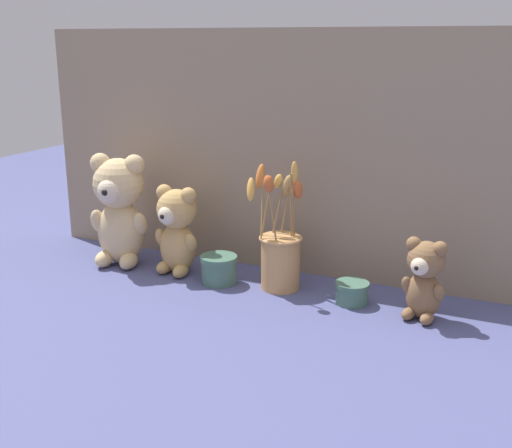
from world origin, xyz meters
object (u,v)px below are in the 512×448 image
(flower_vase, at_px, (280,252))
(decorative_tin_tall, at_px, (220,269))
(teddy_bear_large, at_px, (119,208))
(teddy_bear_medium, at_px, (176,228))
(teddy_bear_small, at_px, (424,278))
(decorative_tin_short, at_px, (352,293))

(flower_vase, relative_size, decorative_tin_tall, 3.43)
(teddy_bear_large, bearing_deg, decorative_tin_tall, -2.49)
(teddy_bear_medium, xyz_separation_m, teddy_bear_small, (0.65, -0.03, -0.03))
(teddy_bear_large, height_order, flower_vase, flower_vase)
(teddy_bear_large, bearing_deg, teddy_bear_small, -1.67)
(teddy_bear_large, height_order, decorative_tin_tall, teddy_bear_large)
(decorative_tin_short, bearing_deg, flower_vase, 174.31)
(flower_vase, bearing_deg, decorative_tin_short, -5.69)
(decorative_tin_short, bearing_deg, teddy_bear_medium, 179.28)
(decorative_tin_tall, relative_size, decorative_tin_short, 1.18)
(decorative_tin_tall, bearing_deg, teddy_bear_large, 177.51)
(decorative_tin_tall, height_order, decorative_tin_short, decorative_tin_tall)
(teddy_bear_small, height_order, decorative_tin_short, teddy_bear_small)
(teddy_bear_medium, height_order, decorative_tin_tall, teddy_bear_medium)
(teddy_bear_medium, relative_size, teddy_bear_small, 1.27)
(decorative_tin_tall, bearing_deg, teddy_bear_medium, 172.92)
(teddy_bear_medium, relative_size, decorative_tin_short, 2.93)
(teddy_bear_large, height_order, teddy_bear_small, teddy_bear_large)
(flower_vase, xyz_separation_m, decorative_tin_short, (0.19, -0.02, -0.07))
(teddy_bear_medium, height_order, teddy_bear_small, teddy_bear_medium)
(flower_vase, distance_m, decorative_tin_short, 0.21)
(teddy_bear_small, height_order, flower_vase, flower_vase)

